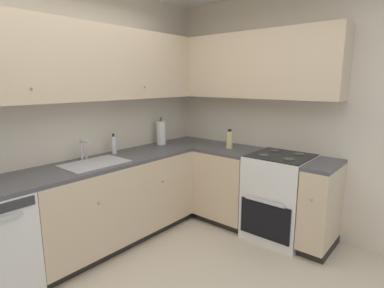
# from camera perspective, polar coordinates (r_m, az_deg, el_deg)

# --- Properties ---
(wall_back) EXTENTS (3.95, 0.05, 2.65)m
(wall_back) POSITION_cam_1_polar(r_m,az_deg,el_deg) (3.26, -24.14, 4.06)
(wall_back) COLOR beige
(wall_back) RESTS_ON ground_plane
(wall_right) EXTENTS (0.05, 3.14, 2.65)m
(wall_right) POSITION_cam_1_polar(r_m,az_deg,el_deg) (3.64, 17.79, 5.18)
(wall_right) COLOR beige
(wall_right) RESTS_ON ground_plane
(lower_cabinets_back) EXTENTS (1.80, 0.62, 0.88)m
(lower_cabinets_back) POSITION_cam_1_polar(r_m,az_deg,el_deg) (3.41, -13.95, -10.31)
(lower_cabinets_back) COLOR beige
(lower_cabinets_back) RESTS_ON ground_plane
(countertop_back) EXTENTS (3.00, 0.60, 0.03)m
(countertop_back) POSITION_cam_1_polar(r_m,az_deg,el_deg) (3.27, -14.34, -2.95)
(countertop_back) COLOR #4C4C51
(countertop_back) RESTS_ON lower_cabinets_back
(lower_cabinets_right) EXTENTS (0.62, 1.56, 0.88)m
(lower_cabinets_right) POSITION_cam_1_polar(r_m,az_deg,el_deg) (3.67, 10.90, -8.59)
(lower_cabinets_right) COLOR beige
(lower_cabinets_right) RESTS_ON ground_plane
(countertop_right) EXTENTS (0.60, 1.56, 0.03)m
(countertop_right) POSITION_cam_1_polar(r_m,az_deg,el_deg) (3.54, 11.16, -1.71)
(countertop_right) COLOR #4C4C51
(countertop_right) RESTS_ON lower_cabinets_right
(oven_range) EXTENTS (0.68, 0.62, 1.06)m
(oven_range) POSITION_cam_1_polar(r_m,az_deg,el_deg) (3.54, 15.82, -9.21)
(oven_range) COLOR white
(oven_range) RESTS_ON ground_plane
(upper_cabinets_back) EXTENTS (2.68, 0.34, 0.72)m
(upper_cabinets_back) POSITION_cam_1_polar(r_m,az_deg,el_deg) (3.21, -19.11, 14.00)
(upper_cabinets_back) COLOR beige
(upper_cabinets_right) EXTENTS (0.32, 2.11, 0.72)m
(upper_cabinets_right) POSITION_cam_1_polar(r_m,az_deg,el_deg) (3.67, 10.21, 14.03)
(upper_cabinets_right) COLOR beige
(sink) EXTENTS (0.59, 0.40, 0.10)m
(sink) POSITION_cam_1_polar(r_m,az_deg,el_deg) (3.13, -17.48, -4.21)
(sink) COLOR #B7B7BC
(sink) RESTS_ON countertop_back
(faucet) EXTENTS (0.07, 0.16, 0.21)m
(faucet) POSITION_cam_1_polar(r_m,az_deg,el_deg) (3.26, -19.55, -0.73)
(faucet) COLOR silver
(faucet) RESTS_ON countertop_back
(soap_bottle) EXTENTS (0.05, 0.05, 0.22)m
(soap_bottle) POSITION_cam_1_polar(r_m,az_deg,el_deg) (3.47, -14.28, -0.15)
(soap_bottle) COLOR silver
(soap_bottle) RESTS_ON countertop_back
(paper_towel_roll) EXTENTS (0.11, 0.11, 0.35)m
(paper_towel_roll) POSITION_cam_1_polar(r_m,az_deg,el_deg) (3.89, -5.74, 2.10)
(paper_towel_roll) COLOR white
(paper_towel_roll) RESTS_ON countertop_back
(oil_bottle) EXTENTS (0.08, 0.08, 0.23)m
(oil_bottle) POSITION_cam_1_polar(r_m,az_deg,el_deg) (3.67, 6.95, 0.84)
(oil_bottle) COLOR beige
(oil_bottle) RESTS_ON countertop_right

